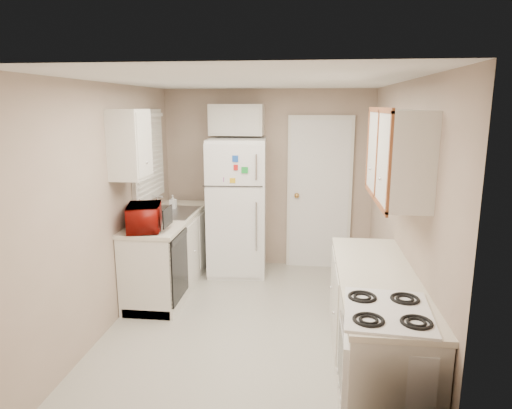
# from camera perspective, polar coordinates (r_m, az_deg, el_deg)

# --- Properties ---
(floor) EXTENTS (3.80, 3.80, 0.00)m
(floor) POSITION_cam_1_polar(r_m,az_deg,el_deg) (4.78, -0.71, -14.90)
(floor) COLOR beige
(floor) RESTS_ON ground
(ceiling) EXTENTS (3.80, 3.80, 0.00)m
(ceiling) POSITION_cam_1_polar(r_m,az_deg,el_deg) (4.26, -0.80, 15.18)
(ceiling) COLOR white
(ceiling) RESTS_ON floor
(wall_left) EXTENTS (3.80, 3.80, 0.00)m
(wall_left) POSITION_cam_1_polar(r_m,az_deg,el_deg) (4.75, -17.75, -0.27)
(wall_left) COLOR tan
(wall_left) RESTS_ON floor
(wall_right) EXTENTS (3.80, 3.80, 0.00)m
(wall_right) POSITION_cam_1_polar(r_m,az_deg,el_deg) (4.42, 17.58, -1.18)
(wall_right) COLOR tan
(wall_right) RESTS_ON floor
(wall_back) EXTENTS (2.80, 2.80, 0.00)m
(wall_back) POSITION_cam_1_polar(r_m,az_deg,el_deg) (6.22, 1.48, 3.18)
(wall_back) COLOR tan
(wall_back) RESTS_ON floor
(wall_front) EXTENTS (2.80, 2.80, 0.00)m
(wall_front) POSITION_cam_1_polar(r_m,az_deg,el_deg) (2.58, -6.24, -10.25)
(wall_front) COLOR tan
(wall_front) RESTS_ON floor
(left_counter) EXTENTS (0.60, 1.80, 0.90)m
(left_counter) POSITION_cam_1_polar(r_m,az_deg,el_deg) (5.65, -10.73, -5.82)
(left_counter) COLOR silver
(left_counter) RESTS_ON floor
(dishwasher) EXTENTS (0.03, 0.58, 0.72)m
(dishwasher) POSITION_cam_1_polar(r_m,az_deg,el_deg) (5.01, -9.59, -7.65)
(dishwasher) COLOR black
(dishwasher) RESTS_ON floor
(sink) EXTENTS (0.54, 0.74, 0.16)m
(sink) POSITION_cam_1_polar(r_m,az_deg,el_deg) (5.68, -10.45, -1.41)
(sink) COLOR gray
(sink) RESTS_ON left_counter
(microwave) EXTENTS (0.54, 0.39, 0.33)m
(microwave) POSITION_cam_1_polar(r_m,az_deg,el_deg) (4.92, -13.78, -1.42)
(microwave) COLOR #951009
(microwave) RESTS_ON left_counter
(soap_bottle) EXTENTS (0.08, 0.08, 0.18)m
(soap_bottle) POSITION_cam_1_polar(r_m,az_deg,el_deg) (5.87, -10.35, 0.43)
(soap_bottle) COLOR beige
(soap_bottle) RESTS_ON left_counter
(window_blinds) EXTENTS (0.10, 0.98, 1.08)m
(window_blinds) POSITION_cam_1_polar(r_m,az_deg,el_deg) (5.63, -13.29, 6.00)
(window_blinds) COLOR silver
(window_blinds) RESTS_ON wall_left
(upper_cabinet_left) EXTENTS (0.30, 0.45, 0.70)m
(upper_cabinet_left) POSITION_cam_1_polar(r_m,az_deg,el_deg) (4.80, -15.50, 7.25)
(upper_cabinet_left) COLOR silver
(upper_cabinet_left) RESTS_ON wall_left
(refrigerator) EXTENTS (0.78, 0.76, 1.77)m
(refrigerator) POSITION_cam_1_polar(r_m,az_deg,el_deg) (5.97, -2.33, -0.28)
(refrigerator) COLOR white
(refrigerator) RESTS_ON floor
(cabinet_over_fridge) EXTENTS (0.70, 0.30, 0.40)m
(cabinet_over_fridge) POSITION_cam_1_polar(r_m,az_deg,el_deg) (6.05, -2.45, 10.53)
(cabinet_over_fridge) COLOR silver
(cabinet_over_fridge) RESTS_ON wall_back
(interior_door) EXTENTS (0.86, 0.06, 2.08)m
(interior_door) POSITION_cam_1_polar(r_m,az_deg,el_deg) (6.19, 7.91, 1.33)
(interior_door) COLOR white
(interior_door) RESTS_ON floor
(right_counter) EXTENTS (0.60, 2.00, 0.90)m
(right_counter) POSITION_cam_1_polar(r_m,az_deg,el_deg) (3.87, 14.59, -14.74)
(right_counter) COLOR silver
(right_counter) RESTS_ON floor
(stove) EXTENTS (0.59, 0.70, 0.80)m
(stove) POSITION_cam_1_polar(r_m,az_deg,el_deg) (3.33, 15.57, -20.57)
(stove) COLOR white
(stove) RESTS_ON floor
(upper_cabinet_right) EXTENTS (0.30, 1.20, 0.70)m
(upper_cabinet_right) POSITION_cam_1_polar(r_m,az_deg,el_deg) (3.80, 17.32, 5.93)
(upper_cabinet_right) COLOR silver
(upper_cabinet_right) RESTS_ON wall_right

